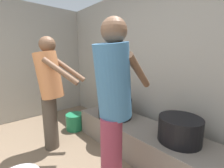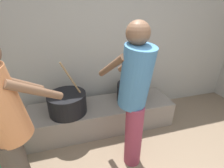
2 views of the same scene
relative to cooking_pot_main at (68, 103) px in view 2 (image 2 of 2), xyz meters
name	(u,v)px [view 2 (image 2 of 2)]	position (x,y,z in m)	size (l,w,h in m)	color
block_enclosure_rear	(102,44)	(0.63, 0.57, 0.66)	(5.48, 0.20, 2.41)	#9E998E
hearth_ledge	(102,115)	(0.49, 0.05, -0.34)	(2.19, 0.60, 0.40)	slate
cooking_pot_main	(68,103)	(0.00, 0.00, 0.00)	(0.52, 0.52, 0.74)	black
cooking_pot_secondary	(132,92)	(0.99, 0.07, -0.01)	(0.46, 0.46, 0.28)	black
cook_in_orange_shirt	(6,125)	(-0.45, -0.81, 0.37)	(0.71, 0.68, 1.60)	#4C4238
cook_in_blue_shirt	(134,93)	(0.70, -0.67, 0.41)	(0.49, 0.74, 1.66)	#8C3347
bucket_green_plastic	(7,153)	(-0.78, -0.29, -0.40)	(0.32, 0.32, 0.29)	#1E7A4C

